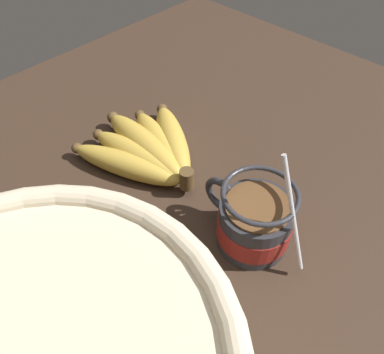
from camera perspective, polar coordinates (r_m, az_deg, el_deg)
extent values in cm
cube|color=#332319|center=(48.87, 4.10, -11.31)|extent=(109.26, 109.26, 3.19)
cylinder|color=#28282D|center=(45.67, 9.47, -7.11)|extent=(8.76, 8.76, 6.70)
cylinder|color=maroon|center=(45.86, 9.43, -7.28)|extent=(8.96, 8.96, 3.11)
torus|color=#28282D|center=(46.55, 4.52, -2.78)|extent=(5.17, 0.90, 5.17)
cylinder|color=brown|center=(42.95, 10.02, -4.41)|extent=(7.56, 7.56, 0.40)
torus|color=#28282D|center=(41.36, 10.39, -2.61)|extent=(8.76, 8.76, 0.60)
cylinder|color=silver|center=(40.42, 15.16, -5.91)|extent=(5.86, 0.50, 14.54)
ellipsoid|color=silver|center=(46.77, 10.70, -9.46)|extent=(3.00, 2.00, 0.80)
cylinder|color=#4C381E|center=(50.33, -0.80, -0.32)|extent=(2.00, 2.00, 3.00)
ellipsoid|color=#B79338|center=(57.33, -2.98, 5.58)|extent=(15.84, 11.93, 3.95)
sphere|color=#4C381E|center=(63.54, -4.57, 10.27)|extent=(1.78, 1.78, 1.78)
ellipsoid|color=#B79338|center=(56.97, -4.93, 4.97)|extent=(16.47, 8.77, 3.73)
sphere|color=#4C381E|center=(62.85, -7.96, 9.33)|extent=(1.68, 1.68, 1.68)
ellipsoid|color=#B79338|center=(56.64, -7.21, 4.77)|extent=(18.06, 6.05, 4.23)
sphere|color=#4C381E|center=(62.68, -11.95, 8.86)|extent=(1.91, 1.91, 1.91)
ellipsoid|color=#B79338|center=(55.44, -8.35, 3.14)|extent=(16.61, 5.71, 3.76)
sphere|color=#4C381E|center=(60.24, -14.08, 6.29)|extent=(1.69, 1.69, 1.69)
ellipsoid|color=#B79338|center=(54.58, -9.98, 1.89)|extent=(17.31, 9.23, 3.60)
sphere|color=#4C381E|center=(58.83, -17.14, 4.21)|extent=(1.62, 1.62, 1.62)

